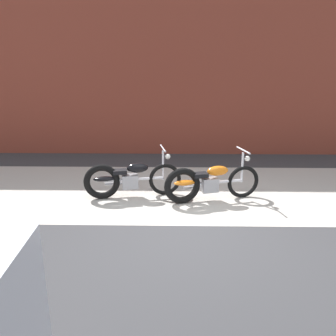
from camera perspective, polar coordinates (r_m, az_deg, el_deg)
The scene contains 5 objects.
ground_plane at distance 6.06m, azimuth 3.46°, elevation -9.44°, with size 80.00×80.00×0.00m, color #38383A.
sidewalk_slab at distance 7.67m, azimuth 2.96°, elevation -3.64°, with size 36.00×3.50×0.01m, color #B2ADA3.
brick_building_wall at distance 10.64m, azimuth 2.57°, elevation 14.98°, with size 36.00×0.50×4.68m, color brown.
motorcycle_black at distance 7.20m, azimuth -6.84°, elevation -1.77°, with size 1.99×0.67×1.03m.
motorcycle_orange at distance 6.99m, azimuth 6.21°, elevation -2.33°, with size 1.96×0.77×1.03m.
Camera 1 is at (-0.26, -5.43, 2.68)m, focal length 37.35 mm.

